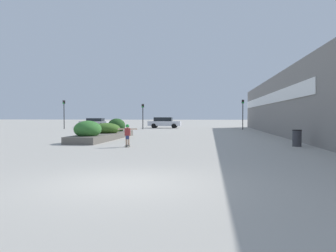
# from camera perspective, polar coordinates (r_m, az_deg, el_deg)

# --- Properties ---
(ground_plane) EXTENTS (300.00, 300.00, 0.00)m
(ground_plane) POSITION_cam_1_polar(r_m,az_deg,el_deg) (8.33, -8.06, -9.81)
(ground_plane) COLOR #ADA89E
(building_wall_right) EXTENTS (0.67, 48.77, 5.28)m
(building_wall_right) POSITION_cam_1_polar(r_m,az_deg,el_deg) (27.20, 20.05, 3.69)
(building_wall_right) COLOR gray
(building_wall_right) RESTS_ON ground_plane
(planter_box) EXTENTS (2.04, 9.78, 1.48)m
(planter_box) POSITION_cam_1_polar(r_m,az_deg,el_deg) (23.95, -11.10, -0.99)
(planter_box) COLOR #605B54
(planter_box) RESTS_ON ground_plane
(skateboard) EXTENTS (0.26, 0.57, 0.09)m
(skateboard) POSITION_cam_1_polar(r_m,az_deg,el_deg) (17.92, -7.06, -3.41)
(skateboard) COLOR black
(skateboard) RESTS_ON ground_plane
(skateboarder) EXTENTS (1.07, 0.20, 1.14)m
(skateboarder) POSITION_cam_1_polar(r_m,az_deg,el_deg) (17.87, -7.07, -1.13)
(skateboarder) COLOR tan
(skateboarder) RESTS_ON skateboard
(trash_bin) EXTENTS (0.50, 0.50, 0.92)m
(trash_bin) POSITION_cam_1_polar(r_m,az_deg,el_deg) (19.31, 21.54, -1.97)
(trash_bin) COLOR #38383D
(trash_bin) RESTS_ON ground_plane
(car_leftmost) EXTENTS (4.28, 1.87, 1.37)m
(car_leftmost) POSITION_cam_1_polar(r_m,az_deg,el_deg) (50.63, -12.65, 0.62)
(car_leftmost) COLOR #BCBCC1
(car_leftmost) RESTS_ON ground_plane
(car_center_left) EXTENTS (4.57, 1.96, 1.51)m
(car_center_left) POSITION_cam_1_polar(r_m,az_deg,el_deg) (46.20, -0.66, 0.64)
(car_center_left) COLOR silver
(car_center_left) RESTS_ON ground_plane
(traffic_light_left) EXTENTS (0.28, 0.30, 3.23)m
(traffic_light_left) POSITION_cam_1_polar(r_m,az_deg,el_deg) (41.68, -4.41, 2.47)
(traffic_light_left) COLOR black
(traffic_light_left) RESTS_ON ground_plane
(traffic_light_right) EXTENTS (0.28, 0.30, 3.70)m
(traffic_light_right) POSITION_cam_1_polar(r_m,az_deg,el_deg) (41.32, 12.90, 2.83)
(traffic_light_right) COLOR black
(traffic_light_right) RESTS_ON ground_plane
(traffic_light_far_left) EXTENTS (0.28, 0.30, 3.75)m
(traffic_light_far_left) POSITION_cam_1_polar(r_m,az_deg,el_deg) (44.97, -17.67, 2.74)
(traffic_light_far_left) COLOR black
(traffic_light_far_left) RESTS_ON ground_plane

